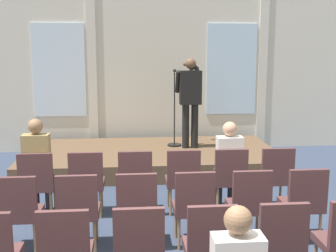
# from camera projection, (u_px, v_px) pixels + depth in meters

# --- Properties ---
(rear_partition) EXTENTS (9.52, 0.14, 3.85)m
(rear_partition) POSITION_uv_depth(u_px,v_px,m) (148.00, 65.00, 9.80)
(rear_partition) COLOR beige
(rear_partition) RESTS_ON ground
(stage_platform) EXTENTS (4.85, 2.38, 0.33)m
(stage_platform) POSITION_uv_depth(u_px,v_px,m) (150.00, 158.00, 8.66)
(stage_platform) COLOR brown
(stage_platform) RESTS_ON ground
(speaker) EXTENTS (0.50, 0.69, 1.77)m
(speaker) POSITION_uv_depth(u_px,v_px,m) (190.00, 96.00, 8.65)
(speaker) COLOR black
(speaker) RESTS_ON stage_platform
(mic_stand) EXTENTS (0.28, 0.28, 1.55)m
(mic_stand) POSITION_uv_depth(u_px,v_px,m) (174.00, 129.00, 8.93)
(mic_stand) COLOR black
(mic_stand) RESTS_ON stage_platform
(chair_r0_c0) EXTENTS (0.46, 0.44, 0.94)m
(chair_r0_c0) POSITION_uv_depth(u_px,v_px,m) (38.00, 180.00, 6.02)
(chair_r0_c0) COLOR olive
(chair_r0_c0) RESTS_ON ground
(audience_r0_c0) EXTENTS (0.36, 0.39, 1.38)m
(audience_r0_c0) POSITION_uv_depth(u_px,v_px,m) (38.00, 163.00, 6.06)
(audience_r0_c0) COLOR #2D2D33
(audience_r0_c0) RESTS_ON ground
(chair_r0_c1) EXTENTS (0.46, 0.44, 0.94)m
(chair_r0_c1) POSITION_uv_depth(u_px,v_px,m) (87.00, 179.00, 6.08)
(chair_r0_c1) COLOR olive
(chair_r0_c1) RESTS_ON ground
(chair_r0_c2) EXTENTS (0.46, 0.44, 0.94)m
(chair_r0_c2) POSITION_uv_depth(u_px,v_px,m) (135.00, 178.00, 6.14)
(chair_r0_c2) COLOR olive
(chair_r0_c2) RESTS_ON ground
(chair_r0_c3) EXTENTS (0.46, 0.44, 0.94)m
(chair_r0_c3) POSITION_uv_depth(u_px,v_px,m) (183.00, 177.00, 6.20)
(chair_r0_c3) COLOR olive
(chair_r0_c3) RESTS_ON ground
(chair_r0_c4) EXTENTS (0.46, 0.44, 0.94)m
(chair_r0_c4) POSITION_uv_depth(u_px,v_px,m) (229.00, 175.00, 6.26)
(chair_r0_c4) COLOR olive
(chair_r0_c4) RESTS_ON ground
(audience_r0_c4) EXTENTS (0.36, 0.39, 1.30)m
(audience_r0_c4) POSITION_uv_depth(u_px,v_px,m) (228.00, 161.00, 6.30)
(audience_r0_c4) COLOR #2D2D33
(audience_r0_c4) RESTS_ON ground
(chair_r0_c5) EXTENTS (0.46, 0.44, 0.94)m
(chair_r0_c5) POSITION_uv_depth(u_px,v_px,m) (275.00, 174.00, 6.31)
(chair_r0_c5) COLOR olive
(chair_r0_c5) RESTS_ON ground
(chair_r1_c0) EXTENTS (0.46, 0.44, 0.94)m
(chair_r1_c0) POSITION_uv_depth(u_px,v_px,m) (19.00, 209.00, 4.99)
(chair_r1_c0) COLOR olive
(chair_r1_c0) RESTS_ON ground
(chair_r1_c1) EXTENTS (0.46, 0.44, 0.94)m
(chair_r1_c1) POSITION_uv_depth(u_px,v_px,m) (78.00, 207.00, 5.05)
(chair_r1_c1) COLOR olive
(chair_r1_c1) RESTS_ON ground
(chair_r1_c2) EXTENTS (0.46, 0.44, 0.94)m
(chair_r1_c2) POSITION_uv_depth(u_px,v_px,m) (137.00, 205.00, 5.11)
(chair_r1_c2) COLOR olive
(chair_r1_c2) RESTS_ON ground
(chair_r1_c3) EXTENTS (0.46, 0.44, 0.94)m
(chair_r1_c3) POSITION_uv_depth(u_px,v_px,m) (194.00, 203.00, 5.17)
(chair_r1_c3) COLOR olive
(chair_r1_c3) RESTS_ON ground
(chair_r1_c4) EXTENTS (0.46, 0.44, 0.94)m
(chair_r1_c4) POSITION_uv_depth(u_px,v_px,m) (249.00, 201.00, 5.22)
(chair_r1_c4) COLOR olive
(chair_r1_c4) RESTS_ON ground
(chair_r1_c5) EXTENTS (0.46, 0.44, 0.94)m
(chair_r1_c5) POSITION_uv_depth(u_px,v_px,m) (304.00, 200.00, 5.28)
(chair_r1_c5) COLOR olive
(chair_r1_c5) RESTS_ON ground
(chair_r2_c1) EXTENTS (0.46, 0.44, 0.94)m
(chair_r2_c1) POSITION_uv_depth(u_px,v_px,m) (66.00, 248.00, 4.02)
(chair_r2_c1) COLOR olive
(chair_r2_c1) RESTS_ON ground
(chair_r2_c2) EXTENTS (0.46, 0.44, 0.94)m
(chair_r2_c2) POSITION_uv_depth(u_px,v_px,m) (139.00, 245.00, 4.08)
(chair_r2_c2) COLOR olive
(chair_r2_c2) RESTS_ON ground
(chair_r2_c3) EXTENTS (0.46, 0.44, 0.94)m
(chair_r2_c3) POSITION_uv_depth(u_px,v_px,m) (210.00, 243.00, 4.14)
(chair_r2_c3) COLOR olive
(chair_r2_c3) RESTS_ON ground
(chair_r2_c4) EXTENTS (0.46, 0.44, 0.94)m
(chair_r2_c4) POSITION_uv_depth(u_px,v_px,m) (279.00, 240.00, 4.19)
(chair_r2_c4) COLOR olive
(chair_r2_c4) RESTS_ON ground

